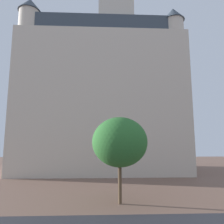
# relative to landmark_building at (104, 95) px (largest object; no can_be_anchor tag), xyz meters

# --- Properties ---
(landmark_building) EXTENTS (24.03, 15.22, 38.56)m
(landmark_building) POSITION_rel_landmark_building_xyz_m (0.00, 0.00, 0.00)
(landmark_building) COLOR beige
(landmark_building) RESTS_ON ground_plane
(tree_curb_far) EXTENTS (3.98, 3.98, 6.04)m
(tree_curb_far) POSITION_rel_landmark_building_xyz_m (1.06, -18.60, -7.83)
(tree_curb_far) COLOR brown
(tree_curb_far) RESTS_ON ground_plane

